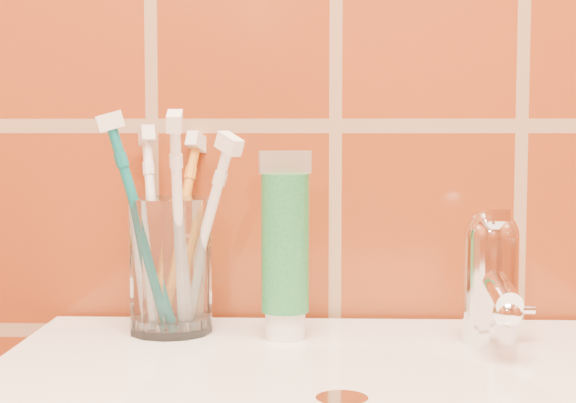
{
  "coord_description": "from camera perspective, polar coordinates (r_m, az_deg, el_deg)",
  "views": [
    {
      "loc": [
        -0.02,
        0.32,
        1.04
      ],
      "look_at": [
        -0.04,
        1.08,
        0.98
      ],
      "focal_mm": 55.0,
      "sensor_mm": 36.0,
      "label": 1
    }
  ],
  "objects": [
    {
      "name": "glass_tumbler",
      "position": [
        0.82,
        -7.63,
        -4.12
      ],
      "size": [
        0.09,
        0.09,
        0.13
      ],
      "primitive_type": "cylinder",
      "rotation": [
        0.0,
        0.0,
        0.24
      ],
      "color": "white",
      "rests_on": "pedestal_sink"
    },
    {
      "name": "toothpaste_tube",
      "position": [
        0.79,
        -0.18,
        -3.23
      ],
      "size": [
        0.05,
        0.04,
        0.17
      ],
      "rotation": [
        0.0,
        0.0,
        0.33
      ],
      "color": "white",
      "rests_on": "pedestal_sink"
    },
    {
      "name": "faucet",
      "position": [
        0.79,
        13.03,
        -4.47
      ],
      "size": [
        0.05,
        0.11,
        0.12
      ],
      "color": "white",
      "rests_on": "pedestal_sink"
    },
    {
      "name": "toothbrush_0",
      "position": [
        0.79,
        -7.09,
        -1.74
      ],
      "size": [
        0.04,
        0.15,
        0.22
      ],
      "primitive_type": null,
      "rotation": [
        0.31,
        0.0,
        0.08
      ],
      "color": "white",
      "rests_on": "glass_tumbler"
    },
    {
      "name": "toothbrush_1",
      "position": [
        0.8,
        -5.48,
        -2.33
      ],
      "size": [
        0.16,
        0.15,
        0.2
      ],
      "primitive_type": null,
      "rotation": [
        0.4,
        0.0,
        0.82
      ],
      "color": "white",
      "rests_on": "glass_tumbler"
    },
    {
      "name": "toothbrush_2",
      "position": [
        0.81,
        -9.44,
        -1.62
      ],
      "size": [
        0.11,
        0.1,
        0.21
      ],
      "primitive_type": null,
      "rotation": [
        0.28,
        0.0,
        -1.27
      ],
      "color": "#0D7073",
      "rests_on": "glass_tumbler"
    },
    {
      "name": "toothbrush_3",
      "position": [
        0.86,
        -7.03,
        -1.88
      ],
      "size": [
        0.1,
        0.16,
        0.21
      ],
      "primitive_type": null,
      "rotation": [
        0.39,
        0.0,
        2.77
      ],
      "color": "orange",
      "rests_on": "glass_tumbler"
    },
    {
      "name": "toothbrush_4",
      "position": [
        0.84,
        -8.73,
        -1.76
      ],
      "size": [
        0.09,
        0.14,
        0.21
      ],
      "primitive_type": null,
      "rotation": [
        0.31,
        0.0,
        -2.77
      ],
      "color": "white",
      "rests_on": "glass_tumbler"
    }
  ]
}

